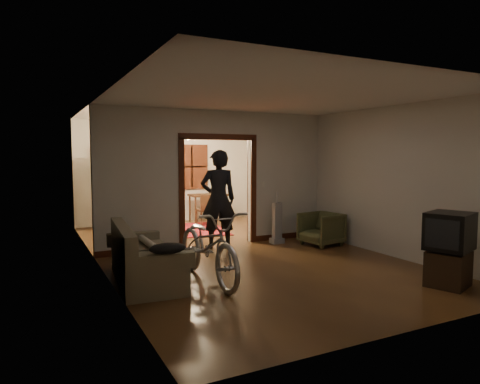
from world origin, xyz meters
TOP-DOWN VIEW (x-y plane):
  - floor at (0.00, 0.00)m, footprint 5.00×8.50m
  - ceiling at (0.00, 0.00)m, footprint 5.00×8.50m
  - wall_back at (0.00, 4.25)m, footprint 5.00×0.02m
  - wall_left at (-2.50, 0.00)m, footprint 0.02×8.50m
  - wall_right at (2.50, 0.00)m, footprint 0.02×8.50m
  - partition_wall at (0.00, 0.75)m, footprint 5.00×0.14m
  - door_casing at (0.00, 0.75)m, footprint 1.74×0.20m
  - far_window at (0.70, 4.21)m, footprint 0.98×0.06m
  - chandelier at (0.00, 2.50)m, footprint 0.24×0.24m
  - light_switch at (1.05, 0.68)m, footprint 0.08×0.01m
  - sofa at (-2.00, -1.18)m, footprint 1.00×1.95m
  - rolled_paper at (-1.90, -0.88)m, footprint 0.10×0.83m
  - jacket at (-1.95, -2.09)m, footprint 0.48×0.36m
  - bicycle at (-1.16, -1.57)m, footprint 0.75×2.09m
  - armchair at (1.93, -0.25)m, footprint 0.85×0.84m
  - tv_stand at (1.83, -3.35)m, footprint 0.70×0.67m
  - crt_tv at (1.83, -3.35)m, footprint 0.77×0.74m
  - vacuum at (1.20, 0.33)m, footprint 0.28×0.23m
  - person at (-0.09, 0.51)m, footprint 0.80×0.60m
  - oriental_rug at (0.13, 2.68)m, footprint 1.86×2.28m
  - locker at (-1.47, 3.86)m, footprint 1.05×0.77m
  - globe at (-1.47, 3.86)m, footprint 0.30×0.30m
  - desk at (1.02, 3.74)m, footprint 1.11×0.72m
  - desk_chair at (0.68, 3.18)m, footprint 0.46×0.46m

SIDE VIEW (x-z plane):
  - floor at x=0.00m, z-range -0.01..0.01m
  - oriental_rug at x=0.13m, z-range 0.00..0.02m
  - tv_stand at x=1.83m, z-range 0.00..0.51m
  - armchair at x=1.93m, z-range 0.00..0.69m
  - desk at x=1.02m, z-range 0.00..0.77m
  - desk_chair at x=0.68m, z-range 0.00..0.83m
  - sofa at x=-2.00m, z-range 0.00..0.87m
  - vacuum at x=1.20m, z-range 0.00..0.88m
  - rolled_paper at x=-1.90m, z-range 0.48..0.58m
  - bicycle at x=-1.16m, z-range 0.00..1.10m
  - jacket at x=-1.95m, z-range 0.61..0.75m
  - crt_tv at x=1.83m, z-range 0.54..1.07m
  - locker at x=-1.47m, z-range 0.00..1.88m
  - person at x=-0.09m, z-range 0.00..1.99m
  - door_casing at x=0.00m, z-range -0.06..2.26m
  - light_switch at x=1.05m, z-range 1.19..1.31m
  - wall_back at x=0.00m, z-range 0.00..2.80m
  - wall_left at x=-2.50m, z-range 0.00..2.80m
  - wall_right at x=2.50m, z-range 0.00..2.80m
  - partition_wall at x=0.00m, z-range 0.00..2.80m
  - far_window at x=0.70m, z-range 0.91..2.19m
  - globe at x=-1.47m, z-range 1.79..2.09m
  - chandelier at x=0.00m, z-range 2.23..2.47m
  - ceiling at x=0.00m, z-range 2.79..2.80m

